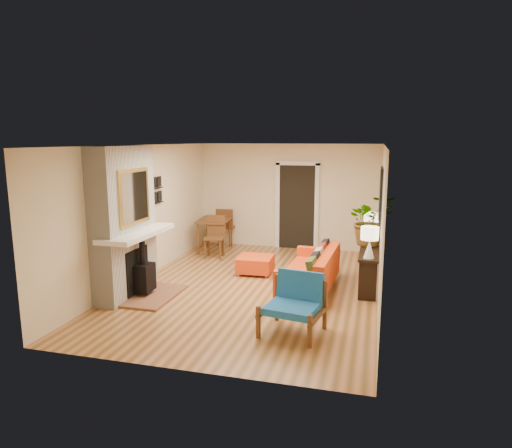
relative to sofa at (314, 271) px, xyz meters
The scene contains 10 objects.
room_shell 2.69m from the sofa, 101.35° to the left, with size 6.50×6.50×6.50m.
fireplace 3.43m from the sofa, 159.75° to the right, with size 1.09×1.68×2.60m.
sofa is the anchor object (origin of this frame).
ottoman 1.47m from the sofa, 151.63° to the left, with size 0.71×0.71×0.35m.
blue_chair 1.91m from the sofa, 90.04° to the right, with size 0.92×0.90×0.83m.
dining_table 3.53m from the sofa, 139.48° to the left, with size 0.91×1.83×0.97m.
console_table 1.10m from the sofa, 25.48° to the left, with size 0.34×1.85×0.72m.
lamp_near 1.24m from the sofa, 16.73° to the right, with size 0.30×0.30×0.54m.
lamp_far 1.73m from the sofa, 52.01° to the left, with size 0.30×0.30×0.54m.
houseplant 1.47m from the sofa, 36.70° to the left, with size 0.86×0.75×0.96m, color #1E5919.
Camera 1 is at (2.16, -7.87, 2.71)m, focal length 32.00 mm.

